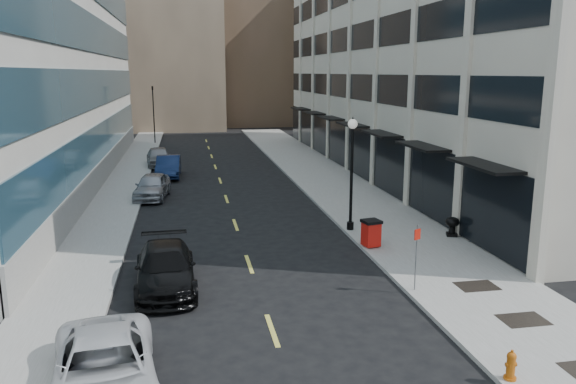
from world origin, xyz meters
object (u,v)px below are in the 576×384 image
object	(u,v)px
car_black_pickup	(165,268)
fire_hydrant	(511,365)
lamppost	(352,164)
sign_post	(417,248)
car_blue_sedan	(169,167)
car_grey_sedan	(159,157)
trash_bin	(371,232)
urn_planter	(452,224)
car_white_van	(104,370)
traffic_signal	(152,90)
car_silver_sedan	(152,186)

from	to	relation	value
car_black_pickup	fire_hydrant	distance (m)	11.68
lamppost	sign_post	distance (m)	7.93
car_blue_sedan	fire_hydrant	world-z (taller)	car_blue_sedan
car_grey_sedan	lamppost	bearing A→B (deg)	-70.28
car_blue_sedan	trash_bin	world-z (taller)	car_blue_sedan
car_black_pickup	sign_post	bearing A→B (deg)	-16.21
urn_planter	car_white_van	bearing A→B (deg)	-143.05
lamppost	sign_post	world-z (taller)	lamppost
car_blue_sedan	urn_planter	distance (m)	22.52
car_black_pickup	urn_planter	size ratio (longest dim) A/B	5.74
sign_post	urn_planter	xyz separation A→B (m)	(4.30, 5.88, -0.98)
car_grey_sedan	urn_planter	world-z (taller)	car_grey_sedan
sign_post	car_black_pickup	bearing A→B (deg)	141.30
sign_post	urn_planter	distance (m)	7.35
car_white_van	lamppost	size ratio (longest dim) A/B	0.96
car_white_van	urn_planter	bearing A→B (deg)	29.84
traffic_signal	urn_planter	xyz separation A→B (m)	(15.10, -38.24, -5.03)
car_black_pickup	car_grey_sedan	xyz separation A→B (m)	(-1.31, 27.05, 0.05)
trash_bin	sign_post	world-z (taller)	sign_post
car_grey_sedan	fire_hydrant	distance (m)	36.40
traffic_signal	car_white_van	bearing A→B (deg)	-88.72
car_white_van	trash_bin	bearing A→B (deg)	37.49
trash_bin	car_black_pickup	bearing A→B (deg)	-173.22
car_blue_sedan	urn_planter	size ratio (longest dim) A/B	5.34
car_blue_sedan	lamppost	bearing A→B (deg)	-59.76
car_black_pickup	fire_hydrant	bearing A→B (deg)	-45.48
car_blue_sedan	lamppost	distance (m)	18.80
car_white_van	car_blue_sedan	size ratio (longest dim) A/B	1.10
car_black_pickup	trash_bin	world-z (taller)	car_black_pickup
car_blue_sedan	trash_bin	size ratio (longest dim) A/B	4.00
car_blue_sedan	fire_hydrant	distance (m)	31.30
trash_bin	sign_post	distance (m)	5.09
traffic_signal	fire_hydrant	world-z (taller)	traffic_signal
car_silver_sedan	car_grey_sedan	xyz separation A→B (m)	(-0.11, 12.05, 0.03)
car_blue_sedan	car_grey_sedan	distance (m)	5.13
car_silver_sedan	car_grey_sedan	bearing A→B (deg)	98.02
traffic_signal	lamppost	world-z (taller)	traffic_signal
trash_bin	urn_planter	distance (m)	4.29
car_white_van	car_blue_sedan	distance (m)	28.79
car_black_pickup	sign_post	world-z (taller)	sign_post
car_silver_sedan	fire_hydrant	xyz separation A→B (m)	(9.71, -23.00, -0.24)
traffic_signal	car_grey_sedan	bearing A→B (deg)	-86.23
traffic_signal	car_white_van	world-z (taller)	traffic_signal
traffic_signal	car_black_pickup	xyz separation A→B (m)	(2.30, -42.00, -4.98)
trash_bin	car_silver_sedan	bearing A→B (deg)	117.19
sign_post	urn_planter	bearing A→B (deg)	29.11
traffic_signal	car_black_pickup	bearing A→B (deg)	-86.87
trash_bin	urn_planter	bearing A→B (deg)	-0.18
car_blue_sedan	sign_post	xyz separation A→B (m)	(8.90, -24.12, 0.88)
car_blue_sedan	traffic_signal	bearing A→B (deg)	97.11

